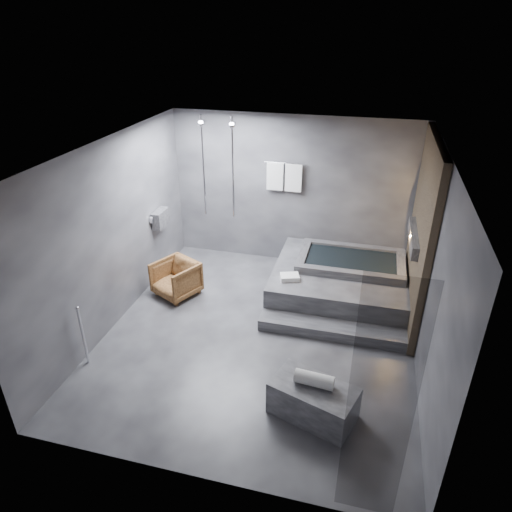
# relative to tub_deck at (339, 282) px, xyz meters

# --- Properties ---
(room) EXTENTS (5.00, 5.04, 2.82)m
(room) POSITION_rel_tub_deck_xyz_m (-0.65, -1.21, 1.48)
(room) COLOR #2B2B2E
(room) RESTS_ON ground
(tub_deck) EXTENTS (2.20, 2.00, 0.50)m
(tub_deck) POSITION_rel_tub_deck_xyz_m (0.00, 0.00, 0.00)
(tub_deck) COLOR #303033
(tub_deck) RESTS_ON ground
(tub_step) EXTENTS (2.20, 0.36, 0.18)m
(tub_step) POSITION_rel_tub_deck_xyz_m (0.00, -1.18, -0.16)
(tub_step) COLOR #303033
(tub_step) RESTS_ON ground
(concrete_bench) EXTENTS (1.11, 0.83, 0.45)m
(concrete_bench) POSITION_rel_tub_deck_xyz_m (-0.05, -2.80, -0.03)
(concrete_bench) COLOR #373739
(concrete_bench) RESTS_ON ground
(driftwood_chair) EXTENTS (0.89, 0.90, 0.61)m
(driftwood_chair) POSITION_rel_tub_deck_xyz_m (-2.70, -0.70, 0.06)
(driftwood_chair) COLOR #452711
(driftwood_chair) RESTS_ON ground
(rolled_towel) EXTENTS (0.47, 0.21, 0.17)m
(rolled_towel) POSITION_rel_tub_deck_xyz_m (-0.06, -2.78, 0.28)
(rolled_towel) COLOR white
(rolled_towel) RESTS_ON concrete_bench
(deck_towel) EXTENTS (0.35, 0.30, 0.08)m
(deck_towel) POSITION_rel_tub_deck_xyz_m (-0.77, -0.55, 0.29)
(deck_towel) COLOR white
(deck_towel) RESTS_ON tub_deck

